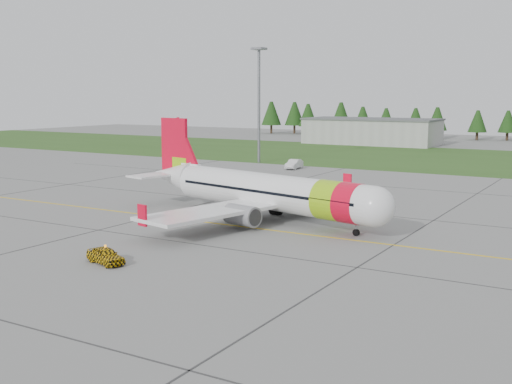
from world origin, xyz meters
The scene contains 8 objects.
ground centered at (0.00, 0.00, 0.00)m, with size 320.00×320.00×0.00m, color gray.
aircraft centered at (-4.42, 12.18, 2.77)m, with size 31.29×29.38×9.61m.
follow_me_car centered at (-6.17, -8.28, 1.79)m, with size 1.44×1.22×3.58m, color yellow.
service_van centered at (-22.00, 52.43, 2.38)m, with size 1.66×1.57×4.75m, color silver.
grass_strip centered at (0.00, 82.00, 0.01)m, with size 320.00×50.00×0.03m, color #30561E.
taxi_guideline centered at (0.00, 8.00, 0.01)m, with size 120.00×0.25×0.02m, color gold.
hangar_west centered at (-30.00, 110.00, 3.00)m, with size 32.00×14.00×6.00m, color #A8A8A3.
floodlight_mast centered at (-32.00, 58.00, 10.00)m, with size 0.50×0.50×20.00m, color slate.
Camera 1 is at (26.32, -41.77, 12.18)m, focal length 45.00 mm.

